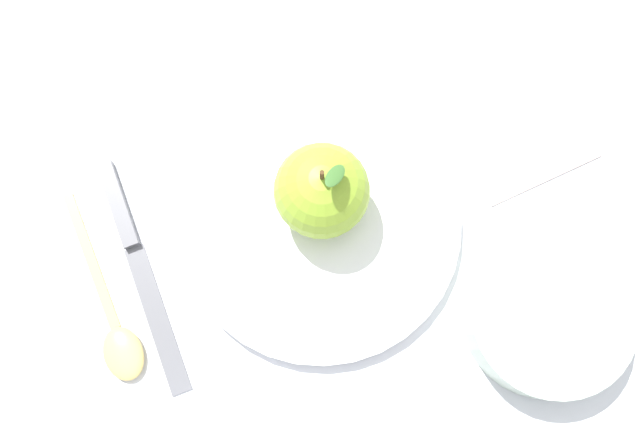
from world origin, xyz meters
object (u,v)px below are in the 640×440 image
knife (135,253)px  linen_napkin (500,96)px  apple (322,191)px  spoon (116,331)px  dinner_plate (320,223)px  side_bowl (549,316)px

knife → linen_napkin: 0.37m
apple → linen_napkin: (0.15, 0.13, -0.05)m
linen_napkin → spoon: bearing=-138.2°
dinner_plate → linen_napkin: dinner_plate is taller
apple → spoon: bearing=-138.2°
knife → linen_napkin: knife is taller
apple → side_bowl: bearing=-18.2°
spoon → linen_napkin: bearing=41.8°
spoon → side_bowl: bearing=11.4°
apple → knife: bearing=-155.9°
dinner_plate → apple: 0.05m
dinner_plate → spoon: bearing=-142.1°
apple → side_bowl: size_ratio=0.70×
dinner_plate → side_bowl: size_ratio=1.81×
dinner_plate → spoon: size_ratio=1.55×
knife → linen_napkin: (0.31, 0.20, -0.00)m
dinner_plate → knife: (-0.16, -0.05, -0.00)m
apple → knife: apple is taller
side_bowl → knife: side_bowl is taller
spoon → linen_napkin: size_ratio=0.89×
dinner_plate → spoon: 0.20m
apple → knife: size_ratio=0.49×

